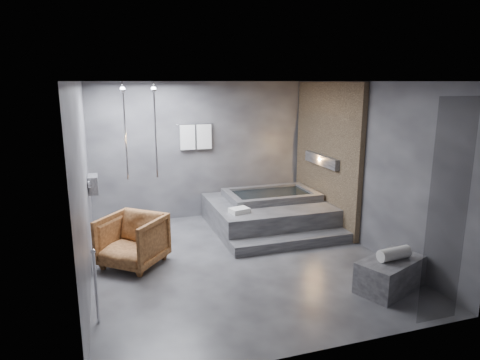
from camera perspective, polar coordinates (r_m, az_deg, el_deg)
name	(u,v)px	position (r m, az deg, el deg)	size (l,w,h in m)	color
room	(258,150)	(6.82, 2.48, 4.00)	(5.00, 5.04, 2.82)	#2A2A2D
tub_deck	(267,214)	(8.49, 3.68, -4.48)	(2.20, 2.00, 0.50)	#2F2F32
tub_step	(292,242)	(7.52, 7.01, -8.19)	(2.20, 0.36, 0.18)	#2F2F32
concrete_bench	(390,274)	(6.35, 19.36, -11.76)	(0.97, 0.53, 0.44)	#353537
driftwood_chair	(133,241)	(6.87, -14.14, -7.84)	(0.85, 0.88, 0.80)	#4B2912
rolled_towel	(394,254)	(6.23, 19.86, -9.22)	(0.17, 0.17, 0.48)	silver
deck_towel	(239,210)	(7.67, -0.09, -4.08)	(0.33, 0.24, 0.09)	silver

